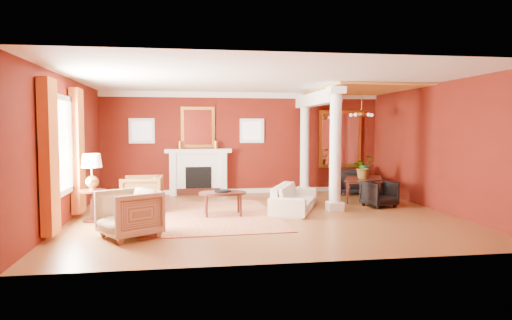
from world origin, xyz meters
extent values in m
plane|color=brown|center=(0.00, 0.00, 0.00)|extent=(8.00, 8.00, 0.00)
cube|color=#5E140D|center=(0.00, 3.50, 1.45)|extent=(8.00, 0.04, 2.90)
cube|color=#5E140D|center=(0.00, -3.50, 1.45)|extent=(8.00, 0.04, 2.90)
cube|color=#5E140D|center=(-4.00, 0.00, 1.45)|extent=(0.04, 7.00, 2.90)
cube|color=#5E140D|center=(4.00, 0.00, 1.45)|extent=(0.04, 7.00, 2.90)
cube|color=white|center=(0.00, 0.00, 2.90)|extent=(8.00, 7.00, 0.04)
cube|color=white|center=(-1.30, 3.33, 0.60)|extent=(1.60, 0.34, 1.20)
cube|color=black|center=(-1.30, 3.16, 0.45)|extent=(0.72, 0.03, 0.70)
cube|color=black|center=(-1.30, 3.16, 0.10)|extent=(1.20, 0.05, 0.20)
cube|color=white|center=(-1.30, 3.29, 1.24)|extent=(1.85, 0.42, 0.10)
cube|color=white|center=(-2.00, 3.30, 0.60)|extent=(0.16, 0.40, 1.20)
cube|color=white|center=(-0.60, 3.30, 0.60)|extent=(0.16, 0.40, 1.20)
cube|color=gold|center=(-1.30, 3.46, 1.90)|extent=(0.95, 0.06, 1.15)
cube|color=white|center=(-1.30, 3.42, 1.90)|extent=(0.78, 0.02, 0.98)
cube|color=white|center=(-2.85, 3.47, 1.80)|extent=(0.70, 0.06, 0.70)
cube|color=white|center=(-2.85, 3.44, 1.80)|extent=(0.54, 0.02, 0.54)
cube|color=white|center=(0.25, 3.47, 1.80)|extent=(0.70, 0.06, 0.70)
cube|color=white|center=(0.25, 3.44, 1.80)|extent=(0.54, 0.02, 0.54)
cube|color=white|center=(-3.98, -0.60, 1.55)|extent=(0.03, 1.30, 1.70)
cube|color=white|center=(-3.95, -1.30, 1.55)|extent=(0.08, 0.10, 1.90)
cube|color=white|center=(-3.95, 0.10, 1.55)|extent=(0.08, 0.10, 1.90)
cube|color=#B15C1E|center=(-3.88, -1.60, 1.40)|extent=(0.18, 0.55, 2.60)
cube|color=#B15C1E|center=(-3.88, 0.40, 1.40)|extent=(0.18, 0.55, 2.60)
cube|color=white|center=(1.70, 0.30, 0.10)|extent=(0.34, 0.34, 0.20)
cylinder|color=white|center=(1.70, 0.30, 1.45)|extent=(0.26, 0.26, 2.50)
cube|color=white|center=(1.70, 0.30, 2.72)|extent=(0.36, 0.36, 0.16)
cube|color=white|center=(1.70, 3.00, 0.10)|extent=(0.34, 0.34, 0.20)
cylinder|color=white|center=(1.70, 3.00, 1.45)|extent=(0.26, 0.26, 2.50)
cube|color=white|center=(1.70, 3.00, 2.72)|extent=(0.36, 0.36, 0.16)
cube|color=white|center=(1.70, 1.90, 2.62)|extent=(0.30, 3.20, 0.32)
cube|color=gold|center=(2.85, 1.75, 2.87)|extent=(2.30, 3.40, 0.04)
cube|color=gold|center=(2.90, 3.46, 1.55)|extent=(1.30, 0.06, 1.70)
cube|color=white|center=(2.90, 3.42, 1.55)|extent=(1.10, 0.02, 1.50)
cylinder|color=#B68639|center=(2.90, 1.80, 2.58)|extent=(0.02, 0.02, 0.65)
sphere|color=#B68639|center=(2.90, 1.80, 2.25)|extent=(0.20, 0.20, 0.20)
sphere|color=#F1E9CD|center=(3.18, 1.80, 2.22)|extent=(0.09, 0.09, 0.09)
sphere|color=#F1E9CD|center=(2.99, 2.07, 2.22)|extent=(0.09, 0.09, 0.09)
sphere|color=#F1E9CD|center=(2.67, 1.96, 2.22)|extent=(0.09, 0.09, 0.09)
sphere|color=#F1E9CD|center=(2.67, 1.64, 2.22)|extent=(0.09, 0.09, 0.09)
sphere|color=#F1E9CD|center=(2.99, 1.53, 2.22)|extent=(0.09, 0.09, 0.09)
cube|color=white|center=(0.00, 3.46, 2.82)|extent=(8.00, 0.08, 0.16)
cube|color=white|center=(0.00, 3.46, 0.06)|extent=(8.00, 0.08, 0.12)
cube|color=maroon|center=(-1.16, 0.11, 0.01)|extent=(3.02, 3.91, 0.02)
imported|color=#EDE1C7|center=(0.80, 0.46, 0.39)|extent=(1.34, 2.08, 0.79)
imported|color=black|center=(-2.63, 0.88, 0.44)|extent=(0.83, 0.88, 0.89)
imported|color=tan|center=(-2.60, -1.63, 0.45)|extent=(1.17, 1.19, 0.91)
cylinder|color=black|center=(-0.86, 0.09, 0.49)|extent=(1.02, 1.02, 0.05)
cylinder|color=black|center=(-1.22, -0.14, 0.23)|extent=(0.05, 0.05, 0.46)
cylinder|color=black|center=(-0.51, -0.14, 0.23)|extent=(0.05, 0.05, 0.46)
cylinder|color=black|center=(-1.22, 0.31, 0.23)|extent=(0.05, 0.05, 0.46)
cylinder|color=black|center=(-0.51, 0.31, 0.23)|extent=(0.05, 0.05, 0.46)
imported|color=black|center=(-0.89, 0.02, 0.61)|extent=(0.15, 0.04, 0.20)
cylinder|color=black|center=(-3.50, -0.11, 0.02)|extent=(0.40, 0.40, 0.04)
cylinder|color=black|center=(-3.50, -0.11, 0.31)|extent=(0.10, 0.10, 0.62)
cylinder|color=black|center=(-3.50, -0.11, 0.62)|extent=(0.55, 0.55, 0.04)
sphere|color=#B68639|center=(-3.50, -0.11, 0.80)|extent=(0.25, 0.25, 0.25)
cylinder|color=#B68639|center=(-3.50, -0.11, 0.98)|extent=(0.03, 0.03, 0.27)
cone|color=#F1E9CD|center=(-3.50, -0.11, 1.23)|extent=(0.40, 0.40, 0.27)
imported|color=black|center=(2.96, 1.66, 0.46)|extent=(1.15, 1.75, 0.92)
imported|color=black|center=(2.92, 0.64, 0.34)|extent=(0.80, 0.77, 0.68)
imported|color=black|center=(2.93, 2.77, 0.40)|extent=(0.87, 0.83, 0.80)
sphere|color=#154224|center=(3.50, 3.00, 0.16)|extent=(0.34, 0.34, 0.34)
cylinder|color=#154224|center=(3.50, 3.00, 0.40)|extent=(0.30, 0.30, 0.80)
imported|color=#26591E|center=(2.89, 1.58, 1.15)|extent=(0.67, 0.71, 0.47)
camera|label=1|loc=(-1.62, -9.58, 1.87)|focal=32.00mm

